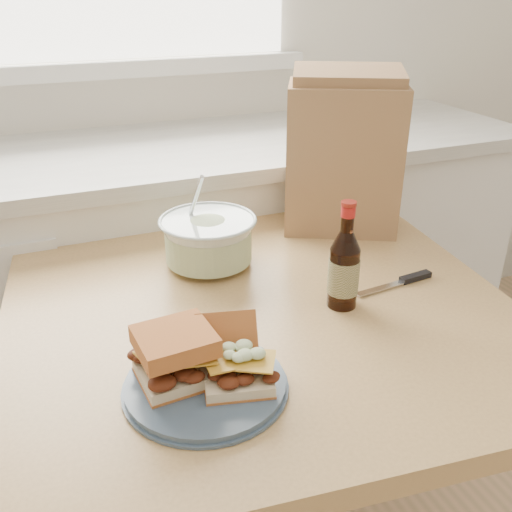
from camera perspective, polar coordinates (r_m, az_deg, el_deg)
name	(u,v)px	position (r m, az deg, el deg)	size (l,w,h in m)	color
cabinet_run	(139,293)	(1.86, -11.60, -3.67)	(2.50, 0.64, 0.94)	white
dining_table	(256,346)	(1.20, 0.01, -8.99)	(1.06, 1.06, 0.81)	tan
plate	(206,385)	(0.90, -5.07, -12.71)	(0.25, 0.25, 0.02)	#405267
sandwich_left	(176,355)	(0.88, -8.02, -9.80)	(0.12, 0.11, 0.08)	beige
sandwich_right	(234,359)	(0.89, -2.24, -10.27)	(0.12, 0.16, 0.09)	beige
coleslaw_bowl	(209,242)	(1.24, -4.77, 1.38)	(0.21, 0.21, 0.21)	silver
beer_bottle	(344,268)	(1.08, 8.79, -1.20)	(0.06, 0.06, 0.21)	black
knife	(407,280)	(1.22, 14.83, -2.32)	(0.19, 0.04, 0.01)	silver
paper_bag	(343,158)	(1.42, 8.68, 9.64)	(0.27, 0.18, 0.35)	#AD7D53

